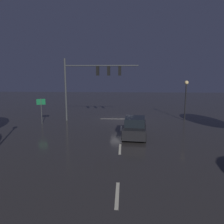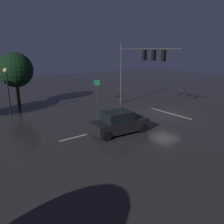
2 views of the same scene
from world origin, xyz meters
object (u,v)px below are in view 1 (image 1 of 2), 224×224
object	(u,v)px
street_lamp_left_kerb	(186,92)
car_approaching	(135,127)
traffic_signal_assembly	(91,77)
route_sign	(41,106)

from	to	relation	value
street_lamp_left_kerb	car_approaching	bearing A→B (deg)	49.52
car_approaching	street_lamp_left_kerb	bearing A→B (deg)	-130.48
traffic_signal_assembly	street_lamp_left_kerb	size ratio (longest dim) A/B	1.80
traffic_signal_assembly	car_approaching	bearing A→B (deg)	126.27
car_approaching	route_sign	distance (m)	10.64
traffic_signal_assembly	street_lamp_left_kerb	distance (m)	10.75
street_lamp_left_kerb	traffic_signal_assembly	bearing A→B (deg)	4.45
traffic_signal_assembly	street_lamp_left_kerb	xyz separation A→B (m)	(-10.59, -0.82, -1.69)
car_approaching	traffic_signal_assembly	bearing A→B (deg)	-53.73
car_approaching	street_lamp_left_kerb	size ratio (longest dim) A/B	0.99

